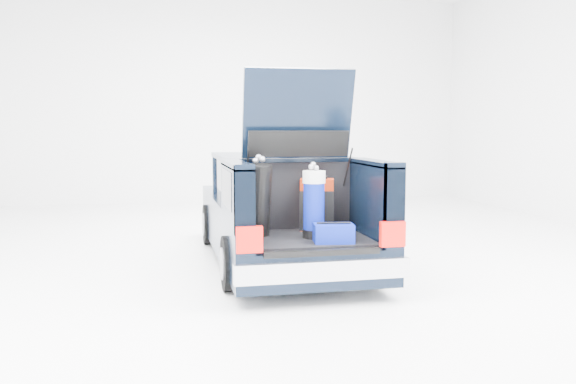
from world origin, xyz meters
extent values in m
plane|color=white|center=(0.00, 0.00, 0.00)|extent=(14.00, 14.00, 0.00)
cube|color=black|center=(0.00, 0.65, 0.50)|extent=(1.75, 3.00, 0.70)
cube|color=black|center=(0.00, 2.22, 0.40)|extent=(1.70, 0.30, 0.50)
cube|color=#B4B4BC|center=(0.00, 2.36, 0.33)|extent=(1.72, 0.10, 0.22)
cube|color=black|center=(0.00, 0.15, 1.12)|extent=(1.55, 1.95, 0.54)
cube|color=black|center=(0.00, 0.15, 1.41)|extent=(1.62, 2.05, 0.06)
cube|color=black|center=(0.00, -1.50, 0.35)|extent=(1.75, 1.30, 0.40)
cube|color=black|center=(0.00, -1.48, 0.57)|extent=(1.32, 1.18, 0.05)
cube|color=black|center=(-0.78, -1.50, 0.97)|extent=(0.20, 1.30, 0.85)
cube|color=black|center=(0.78, -1.50, 0.97)|extent=(0.20, 1.30, 0.85)
cube|color=black|center=(-0.78, -1.50, 1.41)|extent=(0.20, 1.30, 0.06)
cube|color=black|center=(0.78, -1.50, 1.41)|extent=(0.20, 1.30, 0.06)
cube|color=black|center=(0.00, -0.88, 0.97)|extent=(1.36, 0.08, 0.84)
cube|color=#B4B4BC|center=(0.00, -2.18, 0.38)|extent=(1.80, 0.12, 0.20)
cube|color=#BC0E08|center=(-0.74, -2.15, 0.72)|extent=(0.26, 0.07, 0.26)
cube|color=#BC0E08|center=(0.74, -2.15, 0.72)|extent=(0.26, 0.07, 0.26)
cube|color=black|center=(0.00, -2.15, 0.56)|extent=(1.20, 0.06, 0.06)
cube|color=black|center=(0.00, -1.05, 1.96)|extent=(1.28, 0.33, 1.03)
cube|color=black|center=(0.00, -1.01, 2.10)|extent=(0.95, 0.17, 0.54)
cylinder|color=black|center=(-0.82, 1.45, 0.31)|extent=(0.20, 0.62, 0.62)
cylinder|color=slate|center=(-0.82, 1.45, 0.31)|extent=(0.23, 0.36, 0.36)
cylinder|color=black|center=(0.82, 1.45, 0.31)|extent=(0.20, 0.62, 0.62)
cylinder|color=slate|center=(0.82, 1.45, 0.31)|extent=(0.23, 0.36, 0.36)
cylinder|color=black|center=(-0.82, -1.35, 0.31)|extent=(0.20, 0.62, 0.62)
cylinder|color=slate|center=(-0.82, -1.35, 0.31)|extent=(0.23, 0.36, 0.36)
cylinder|color=black|center=(0.82, -1.35, 0.31)|extent=(0.20, 0.62, 0.62)
cylinder|color=slate|center=(0.82, -1.35, 0.31)|extent=(0.23, 0.36, 0.36)
cube|color=maroon|center=(0.22, -1.08, 0.90)|extent=(0.44, 0.34, 0.61)
cube|color=black|center=(0.22, -1.08, 1.22)|extent=(0.25, 0.12, 0.03)
cube|color=black|center=(0.22, -1.20, 0.84)|extent=(0.39, 0.13, 0.46)
cylinder|color=black|center=(-0.50, -1.33, 1.00)|extent=(0.33, 0.39, 0.82)
cube|color=white|center=(-0.50, -1.22, 1.03)|extent=(0.10, 0.04, 0.29)
sphere|color=#99999E|center=(-0.54, -1.31, 1.44)|extent=(0.07, 0.07, 0.07)
sphere|color=#99999E|center=(-0.47, -1.36, 1.46)|extent=(0.07, 0.07, 0.07)
cylinder|color=black|center=(0.06, -1.56, 0.65)|extent=(0.32, 0.32, 0.10)
cylinder|color=#051280|center=(0.06, -1.56, 0.95)|extent=(0.30, 0.30, 0.53)
cylinder|color=white|center=(0.06, -1.56, 1.27)|extent=(0.32, 0.32, 0.13)
sphere|color=#99999E|center=(0.09, -1.54, 1.36)|extent=(0.06, 0.06, 0.06)
sphere|color=#99999E|center=(0.06, -1.52, 1.40)|extent=(0.06, 0.06, 0.06)
cube|color=#051280|center=(0.20, -1.86, 0.70)|extent=(0.45, 0.32, 0.20)
cylinder|color=black|center=(0.20, -1.86, 0.81)|extent=(0.36, 0.07, 0.02)
camera|label=1|loc=(-1.59, -7.93, 1.80)|focal=38.00mm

